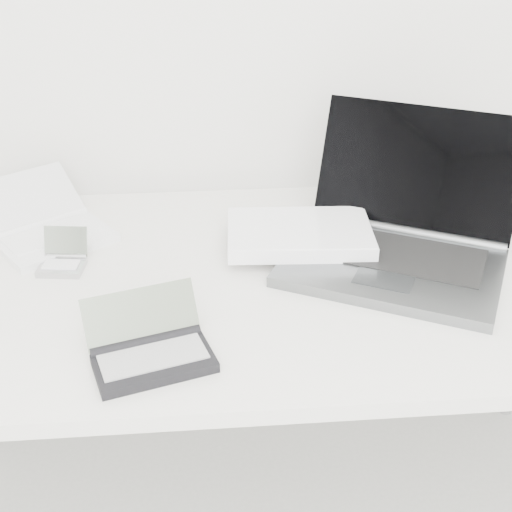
{
  "coord_description": "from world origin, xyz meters",
  "views": [
    {
      "loc": [
        -0.13,
        0.35,
        1.45
      ],
      "look_at": [
        -0.03,
        1.51,
        0.79
      ],
      "focal_mm": 50.0,
      "sensor_mm": 36.0,
      "label": 1
    }
  ],
  "objects": [
    {
      "name": "desk",
      "position": [
        0.0,
        1.55,
        0.68
      ],
      "size": [
        1.6,
        0.8,
        0.73
      ],
      "color": "white",
      "rests_on": "ground"
    },
    {
      "name": "palmtop_charcoal",
      "position": [
        -0.22,
        1.29,
        0.75
      ],
      "size": [
        0.22,
        0.2,
        0.1
      ],
      "rotation": [
        0.0,
        0.0,
        0.29
      ],
      "color": "black",
      "rests_on": "desk"
    },
    {
      "name": "pda_silver",
      "position": [
        -0.41,
        1.61,
        0.75
      ],
      "size": [
        0.1,
        0.1,
        0.07
      ],
      "rotation": [
        0.0,
        0.0,
        -0.13
      ],
      "color": "#B5B5B9",
      "rests_on": "desk"
    },
    {
      "name": "laptop_large",
      "position": [
        0.21,
        1.6,
        0.77
      ],
      "size": [
        0.62,
        0.54,
        0.27
      ],
      "rotation": [
        0.0,
        0.0,
        -0.47
      ],
      "color": "slate",
      "rests_on": "desk"
    },
    {
      "name": "netbook_open_white",
      "position": [
        -0.46,
        1.74,
        0.75
      ],
      "size": [
        0.34,
        0.35,
        0.1
      ],
      "rotation": [
        0.0,
        0.0,
        0.6
      ],
      "color": "white",
      "rests_on": "desk"
    }
  ]
}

